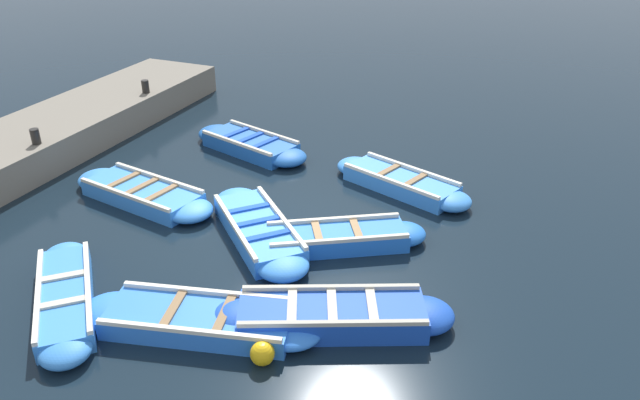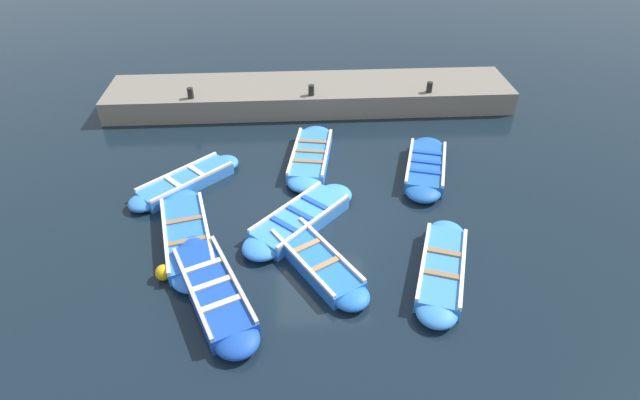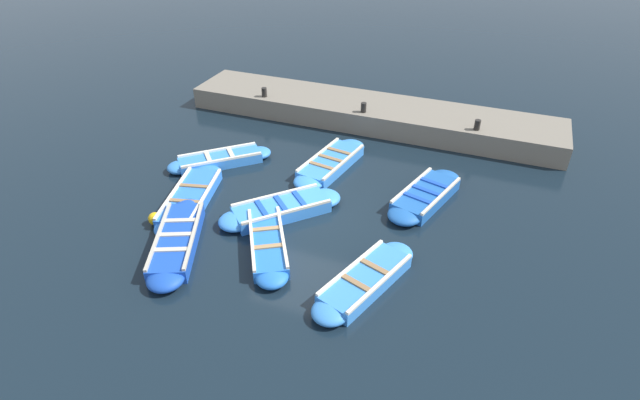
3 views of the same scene
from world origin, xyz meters
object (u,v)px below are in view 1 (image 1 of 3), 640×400
Objects in this scene: boat_outer_left at (65,298)px; boat_alongside at (143,194)px; boat_bow_out at (250,145)px; bollard_mid_south at (145,86)px; boat_centre at (337,238)px; boat_stern_in at (332,316)px; boat_near_quay at (401,182)px; boat_outer_right at (258,230)px; bollard_mid_north at (35,136)px; boat_inner_gap at (199,320)px; buoy_orange_near at (262,353)px.

boat_alongside is at bearing 107.76° from boat_outer_left.
boat_bow_out is 10.05× the size of bollard_mid_south.
boat_bow_out is at bearing 137.53° from boat_centre.
boat_bow_out is 7.03m from boat_stern_in.
boat_near_quay is 0.92× the size of boat_stern_in.
boat_bow_out is at bearing 120.64° from boat_outer_right.
boat_near_quay is 7.94m from bollard_mid_south.
boat_centre is (3.62, -3.31, -0.01)m from boat_bow_out.
bollard_mid_south is at bearing 169.23° from boat_near_quay.
boat_centre is 0.87× the size of boat_stern_in.
boat_centre is 4.73m from boat_outer_left.
bollard_mid_north reaches higher than boat_alongside.
bollard_mid_south is (-4.01, 7.57, 0.79)m from boat_outer_left.
bollard_mid_north is at bearing 178.15° from boat_centre.
boat_outer_right is 9.23× the size of bollard_mid_south.
boat_centre is (1.05, 3.00, 0.01)m from boat_inner_gap.
boat_outer_left is at bearing -62.09° from bollard_mid_south.
boat_bow_out is at bearing 171.81° from boat_near_quay.
boat_inner_gap is 3.18m from boat_centre.
boat_bow_out is 4.08m from boat_near_quay.
boat_near_quay reaches higher than boat_centre.
boat_outer_right is at bearing 58.96° from boat_outer_left.
boat_inner_gap is 1.28m from buoy_orange_near.
boat_outer_right is at bearing 118.94° from buoy_orange_near.
boat_outer_left reaches higher than buoy_orange_near.
boat_centre reaches higher than boat_outer_left.
boat_inner_gap is 11.21× the size of bollard_mid_north.
boat_stern_in is 10.69× the size of buoy_orange_near.
boat_outer_right reaches higher than boat_outer_left.
boat_near_quay is 6.05m from buoy_orange_near.
boat_centre is at bearing -29.83° from bollard_mid_south.
boat_bow_out reaches higher than boat_centre.
boat_outer_left is 5.45m from bollard_mid_north.
buoy_orange_near is at bearing -60.12° from boat_bow_out.
bollard_mid_north is (-2.91, 0.16, 0.78)m from boat_alongside.
boat_alongside is 5.11m from bollard_mid_south.
bollard_mid_south is at bearing 141.84° from boat_stern_in.
boat_outer_left reaches higher than boat_inner_gap.
boat_bow_out is 1.09× the size of boat_outer_right.
boat_outer_right is 9.14× the size of buoy_orange_near.
boat_near_quay is 5.92m from boat_inner_gap.
boat_alongside is (-3.38, 3.08, 0.01)m from boat_inner_gap.
buoy_orange_near is (-0.24, -6.04, 0.01)m from boat_near_quay.
boat_inner_gap is 1.05× the size of boat_alongside.
boat_centre is at bearing 93.24° from buoy_orange_near.
boat_centre is at bearing 11.57° from boat_outer_right.
bollard_mid_north is 3.97m from bollard_mid_south.
boat_bow_out is 1.01× the size of boat_near_quay.
boat_alongside is (-2.95, 0.38, -0.01)m from boat_outer_right.
bollard_mid_south is at bearing 150.17° from boat_centre.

